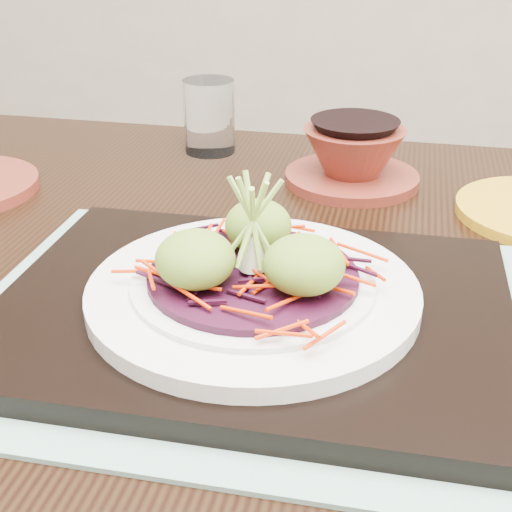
# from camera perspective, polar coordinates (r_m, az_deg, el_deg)

# --- Properties ---
(dining_table) EXTENTS (1.32, 0.96, 0.78)m
(dining_table) POSITION_cam_1_polar(r_m,az_deg,el_deg) (0.63, 1.56, -10.87)
(dining_table) COLOR black
(dining_table) RESTS_ON ground
(placemat) EXTENTS (0.46, 0.37, 0.00)m
(placemat) POSITION_cam_1_polar(r_m,az_deg,el_deg) (0.53, -0.23, -5.27)
(placemat) COLOR #84AB96
(placemat) RESTS_ON dining_table
(serving_tray) EXTENTS (0.39, 0.31, 0.02)m
(serving_tray) POSITION_cam_1_polar(r_m,az_deg,el_deg) (0.52, -0.23, -4.33)
(serving_tray) COLOR black
(serving_tray) RESTS_ON placemat
(white_plate) EXTENTS (0.24, 0.24, 0.02)m
(white_plate) POSITION_cam_1_polar(r_m,az_deg,el_deg) (0.51, -0.23, -2.78)
(white_plate) COLOR silver
(white_plate) RESTS_ON serving_tray
(cabbage_bed) EXTENTS (0.15, 0.15, 0.01)m
(cabbage_bed) POSITION_cam_1_polar(r_m,az_deg,el_deg) (0.51, -0.24, -1.59)
(cabbage_bed) COLOR #370B1F
(cabbage_bed) RESTS_ON white_plate
(carrot_julienne) EXTENTS (0.18, 0.18, 0.01)m
(carrot_julienne) POSITION_cam_1_polar(r_m,az_deg,el_deg) (0.51, -0.24, -0.86)
(carrot_julienne) COLOR red
(carrot_julienne) RESTS_ON cabbage_bed
(guacamole_scoops) EXTENTS (0.13, 0.12, 0.04)m
(guacamole_scoops) POSITION_cam_1_polar(r_m,az_deg,el_deg) (0.50, -0.25, 0.53)
(guacamole_scoops) COLOR olive
(guacamole_scoops) RESTS_ON cabbage_bed
(scallion_garnish) EXTENTS (0.06, 0.06, 0.08)m
(scallion_garnish) POSITION_cam_1_polar(r_m,az_deg,el_deg) (0.49, -0.25, 2.48)
(scallion_garnish) COLOR #98C24D
(scallion_garnish) RESTS_ON cabbage_bed
(water_glass) EXTENTS (0.08, 0.08, 0.09)m
(water_glass) POSITION_cam_1_polar(r_m,az_deg,el_deg) (0.88, -3.75, 11.08)
(water_glass) COLOR white
(water_glass) RESTS_ON dining_table
(terracotta_bowl_set) EXTENTS (0.16, 0.16, 0.06)m
(terracotta_bowl_set) POSITION_cam_1_polar(r_m,az_deg,el_deg) (0.79, 7.76, 7.71)
(terracotta_bowl_set) COLOR maroon
(terracotta_bowl_set) RESTS_ON dining_table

